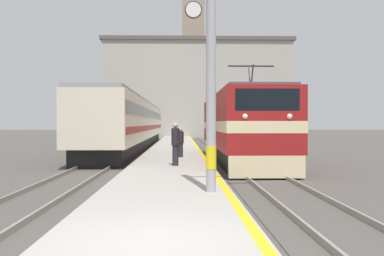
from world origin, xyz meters
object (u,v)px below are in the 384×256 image
object	(u,v)px
catenary_mast	(215,56)
second_waiting_passenger	(175,143)
locomotive_train	(240,127)
passenger_train	(134,123)
person_on_platform	(181,142)
clock_tower	(193,52)

from	to	relation	value
catenary_mast	second_waiting_passenger	xyz separation A→B (m)	(-1.11, 7.26, -2.60)
locomotive_train	passenger_train	world-z (taller)	locomotive_train
catenary_mast	person_on_platform	world-z (taller)	catenary_mast
catenary_mast	person_on_platform	distance (m)	12.35
passenger_train	second_waiting_passenger	world-z (taller)	passenger_train
second_waiting_passenger	clock_tower	distance (m)	60.24
catenary_mast	person_on_platform	size ratio (longest dim) A/B	4.57
catenary_mast	clock_tower	size ratio (longest dim) A/B	0.26
clock_tower	catenary_mast	bearing A→B (deg)	-91.15
person_on_platform	clock_tower	world-z (taller)	clock_tower
locomotive_train	passenger_train	distance (m)	15.49
locomotive_train	clock_tower	size ratio (longest dim) A/B	0.56
locomotive_train	second_waiting_passenger	xyz separation A→B (m)	(-3.31, -4.40, -0.63)
person_on_platform	second_waiting_passenger	bearing A→B (deg)	-92.65
locomotive_train	person_on_platform	bearing A→B (deg)	173.61
passenger_train	second_waiting_passenger	bearing A→B (deg)	-78.73
passenger_train	second_waiting_passenger	size ratio (longest dim) A/B	19.62
person_on_platform	catenary_mast	bearing A→B (deg)	-85.77
passenger_train	catenary_mast	size ratio (longest dim) A/B	5.00
passenger_train	catenary_mast	bearing A→B (deg)	-79.47
locomotive_train	second_waiting_passenger	size ratio (longest dim) A/B	8.31
locomotive_train	passenger_train	size ratio (longest dim) A/B	0.42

